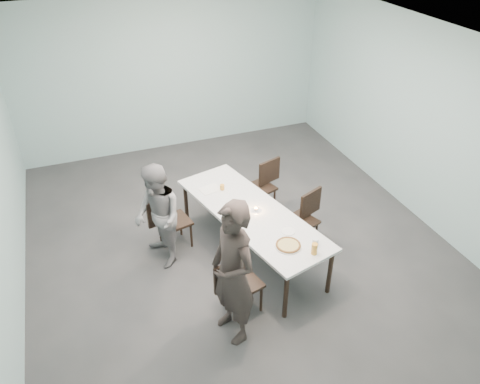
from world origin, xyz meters
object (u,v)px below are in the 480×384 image
object	(u,v)px
water_tumbler	(315,242)
amber_tumbler	(222,187)
side_plate	(288,231)
pizza	(288,245)
diner_far	(158,217)
beer_glass	(314,249)
tealight	(256,209)
chair_near_right	(305,215)
table	(251,215)
chair_far_right	(264,182)
diner_near	(233,274)
chair_near_left	(237,282)
chair_far_left	(169,219)

from	to	relation	value
water_tumbler	amber_tumbler	size ratio (longest dim) A/B	1.12
side_plate	amber_tumbler	world-z (taller)	amber_tumbler
pizza	water_tumbler	bearing A→B (deg)	-14.66
diner_far	water_tumbler	distance (m)	2.13
beer_glass	tealight	world-z (taller)	beer_glass
side_plate	water_tumbler	size ratio (longest dim) A/B	2.00
chair_near_right	pizza	xyz separation A→B (m)	(-0.68, -0.81, 0.27)
chair_near_right	tealight	distance (m)	0.81
diner_far	side_plate	bearing A→B (deg)	50.36
table	pizza	size ratio (longest dim) A/B	8.06
chair_far_right	water_tumbler	world-z (taller)	chair_far_right
diner_near	pizza	xyz separation A→B (m)	(0.88, 0.40, -0.16)
table	chair_near_left	bearing A→B (deg)	-120.78
chair_near_right	table	bearing A→B (deg)	-25.30
chair_near_right	chair_far_left	bearing A→B (deg)	-40.17
diner_far	tealight	size ratio (longest dim) A/B	27.48
chair_far_right	water_tumbler	xyz separation A→B (m)	(-0.15, -1.95, 0.29)
chair_far_right	beer_glass	bearing A→B (deg)	65.43
chair_near_left	water_tumbler	size ratio (longest dim) A/B	9.67
diner_far	side_plate	distance (m)	1.77
chair_near_right	amber_tumbler	distance (m)	1.28
water_tumbler	tealight	world-z (taller)	water_tumbler
beer_glass	tealight	distance (m)	1.14
diner_far	amber_tumbler	distance (m)	1.11
tealight	table	bearing A→B (deg)	-179.35
side_plate	beer_glass	size ratio (longest dim) A/B	1.20
table	chair_near_right	bearing A→B (deg)	-3.36
chair_near_right	diner_far	xyz separation A→B (m)	(-2.07, 0.36, 0.27)
chair_near_right	tealight	world-z (taller)	chair_near_right
beer_glass	chair_near_left	bearing A→B (deg)	172.91
chair_near_left	diner_near	world-z (taller)	diner_near
chair_far_right	pizza	bearing A→B (deg)	57.61
chair_near_right	beer_glass	size ratio (longest dim) A/B	5.80
diner_near	water_tumbler	size ratio (longest dim) A/B	20.67
side_plate	water_tumbler	distance (m)	0.41
chair_far_left	chair_far_right	size ratio (longest dim) A/B	1.00
water_tumbler	tealight	size ratio (longest dim) A/B	1.61
chair_near_right	water_tumbler	bearing A→B (deg)	47.01
diner_far	tealight	distance (m)	1.35
diner_far	table	bearing A→B (deg)	66.91
chair_near_left	diner_far	bearing A→B (deg)	102.81
amber_tumbler	table	bearing A→B (deg)	-74.12
water_tumbler	chair_near_left	bearing A→B (deg)	-178.40
side_plate	chair_far_left	bearing A→B (deg)	138.86
water_tumbler	chair_far_right	bearing A→B (deg)	85.61
water_tumbler	pizza	bearing A→B (deg)	165.34
chair_near_left	chair_near_right	xyz separation A→B (m)	(1.41, 0.93, 0.00)
diner_near	water_tumbler	world-z (taller)	diner_near
table	water_tumbler	distance (m)	1.07
chair_near_left	chair_far_left	bearing A→B (deg)	92.43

